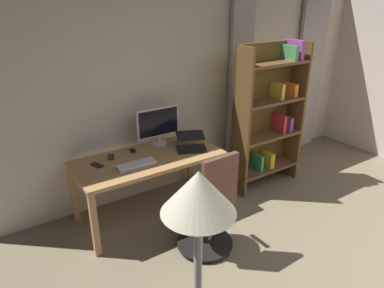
{
  "coord_description": "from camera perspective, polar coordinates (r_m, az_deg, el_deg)",
  "views": [
    {
      "loc": [
        2.52,
        0.76,
        2.31
      ],
      "look_at": [
        0.89,
        -1.72,
        1.05
      ],
      "focal_mm": 32.42,
      "sensor_mm": 36.0,
      "label": 1
    }
  ],
  "objects": [
    {
      "name": "back_room_partition",
      "position": [
        4.52,
        1.55,
        9.55
      ],
      "size": [
        5.44,
        0.1,
        2.51
      ],
      "primitive_type": "cube",
      "color": "beige",
      "rests_on": "ground"
    },
    {
      "name": "curtain_left_panel",
      "position": [
        5.79,
        18.54,
        10.31
      ],
      "size": [
        0.54,
        0.06,
        2.3
      ],
      "primitive_type": "cube",
      "color": "#B8AEA9",
      "rests_on": "ground"
    },
    {
      "name": "curtain_right_panel",
      "position": [
        4.8,
        7.81,
        8.82
      ],
      "size": [
        0.35,
        0.06,
        2.3
      ],
      "primitive_type": "cube",
      "color": "#B8AEA9",
      "rests_on": "ground"
    },
    {
      "name": "desk",
      "position": [
        3.8,
        -7.14,
        -3.24
      ],
      "size": [
        1.58,
        0.75,
        0.72
      ],
      "color": "tan",
      "rests_on": "ground"
    },
    {
      "name": "office_chair",
      "position": [
        3.31,
        2.98,
        -10.52
      ],
      "size": [
        0.56,
        0.56,
        1.06
      ],
      "rotation": [
        0.0,
        0.0,
        3.18
      ],
      "color": "black",
      "rests_on": "ground"
    },
    {
      "name": "computer_monitor",
      "position": [
        3.99,
        -5.58,
        3.35
      ],
      "size": [
        0.53,
        0.18,
        0.44
      ],
      "color": "silver",
      "rests_on": "desk"
    },
    {
      "name": "computer_keyboard",
      "position": [
        3.59,
        -9.15,
        -3.31
      ],
      "size": [
        0.41,
        0.13,
        0.02
      ],
      "primitive_type": "cube",
      "color": "white",
      "rests_on": "desk"
    },
    {
      "name": "laptop",
      "position": [
        3.93,
        -0.16,
        0.03
      ],
      "size": [
        0.43,
        0.43,
        0.15
      ],
      "rotation": [
        0.0,
        0.0,
        -0.42
      ],
      "color": "black",
      "rests_on": "desk"
    },
    {
      "name": "computer_mouse",
      "position": [
        3.9,
        -9.72,
        -1.03
      ],
      "size": [
        0.06,
        0.1,
        0.04
      ],
      "primitive_type": "ellipsoid",
      "color": "black",
      "rests_on": "desk"
    },
    {
      "name": "cell_phone_by_monitor",
      "position": [
        3.68,
        -15.37,
        -3.37
      ],
      "size": [
        0.11,
        0.16,
        0.01
      ],
      "primitive_type": "cube",
      "rotation": [
        0.0,
        0.0,
        0.31
      ],
      "color": "black",
      "rests_on": "desk"
    },
    {
      "name": "cell_phone_face_up",
      "position": [
        3.83,
        -13.19,
        -2.06
      ],
      "size": [
        0.11,
        0.16,
        0.01
      ],
      "primitive_type": "cube",
      "rotation": [
        0.0,
        0.0,
        -0.34
      ],
      "color": "#232328",
      "rests_on": "desk"
    },
    {
      "name": "bookshelf",
      "position": [
        4.48,
        12.34,
        4.54
      ],
      "size": [
        0.96,
        0.3,
        1.84
      ],
      "color": "brown",
      "rests_on": "ground"
    },
    {
      "name": "floor_lamp",
      "position": [
        1.33,
        0.96,
        -21.17
      ],
      "size": [
        0.28,
        0.28,
        1.81
      ],
      "color": "black",
      "rests_on": "ground"
    }
  ]
}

